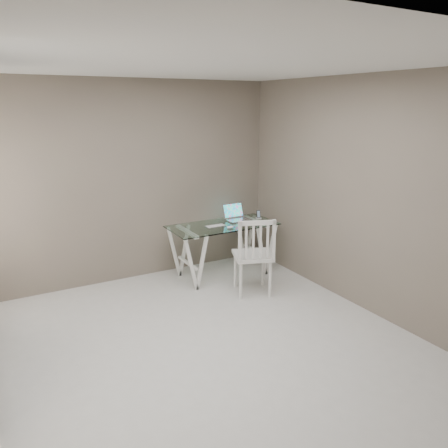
% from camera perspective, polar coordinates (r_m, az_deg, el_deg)
% --- Properties ---
extents(room, '(4.50, 4.52, 2.71)m').
position_cam_1_polar(room, '(3.92, -2.44, 5.78)').
color(room, '#BCB9B4').
rests_on(room, ground).
extents(desk, '(1.50, 0.70, 0.75)m').
position_cam_1_polar(desk, '(6.18, -0.15, -3.35)').
color(desk, silver).
rests_on(desk, ground).
extents(chair, '(0.60, 0.60, 1.02)m').
position_cam_1_polar(chair, '(5.51, 3.97, -3.79)').
color(chair, silver).
rests_on(chair, ground).
extents(laptop, '(0.33, 0.30, 0.22)m').
position_cam_1_polar(laptop, '(6.35, 1.59, 1.07)').
color(laptop, '#B9B8BD').
rests_on(laptop, desk).
extents(keyboard, '(0.29, 0.12, 0.01)m').
position_cam_1_polar(keyboard, '(6.01, -1.15, -0.26)').
color(keyboard, silver).
rests_on(keyboard, desk).
extents(mouse, '(0.10, 0.06, 0.03)m').
position_cam_1_polar(mouse, '(5.91, 0.81, -0.41)').
color(mouse, white).
rests_on(mouse, desk).
extents(phone_dock, '(0.07, 0.07, 0.12)m').
position_cam_1_polar(phone_dock, '(6.42, 4.54, 1.01)').
color(phone_dock, white).
rests_on(phone_dock, desk).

